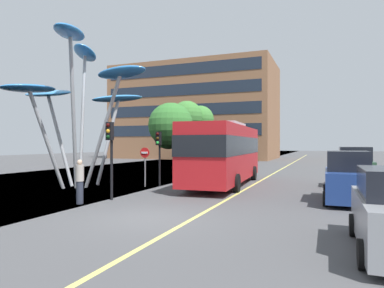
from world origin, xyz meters
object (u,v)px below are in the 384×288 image
at_px(traffic_light_kerb_near, 110,144).
at_px(no_entry_sign, 145,160).
at_px(traffic_light_kerb_far, 159,147).
at_px(red_bus, 225,151).
at_px(car_parked_mid, 348,179).
at_px(traffic_light_island_mid, 196,144).
at_px(leaf_sculpture, 78,79).
at_px(pedestrian, 80,181).
at_px(car_parked_far, 355,169).

relative_size(traffic_light_kerb_near, no_entry_sign, 1.51).
relative_size(traffic_light_kerb_far, no_entry_sign, 1.41).
relative_size(red_bus, car_parked_mid, 2.61).
bearing_deg(traffic_light_island_mid, car_parked_mid, -37.15).
bearing_deg(no_entry_sign, traffic_light_kerb_far, 31.30).
bearing_deg(leaf_sculpture, pedestrian, -49.82).
bearing_deg(traffic_light_island_mid, no_entry_sign, -99.90).
bearing_deg(leaf_sculpture, no_entry_sign, 22.95).
xyz_separation_m(traffic_light_kerb_far, traffic_light_island_mid, (0.30, 5.31, 0.16)).
distance_m(car_parked_mid, pedestrian, 11.34).
bearing_deg(leaf_sculpture, car_parked_mid, -0.64).
distance_m(leaf_sculpture, car_parked_mid, 15.26).
relative_size(red_bus, traffic_light_kerb_far, 3.43).
relative_size(red_bus, traffic_light_kerb_near, 3.19).
xyz_separation_m(car_parked_mid, pedestrian, (-10.42, -4.46, -0.09)).
height_order(leaf_sculpture, traffic_light_island_mid, leaf_sculpture).
height_order(leaf_sculpture, traffic_light_kerb_near, leaf_sculpture).
distance_m(red_bus, no_entry_sign, 4.88).
height_order(leaf_sculpture, pedestrian, leaf_sculpture).
xyz_separation_m(traffic_light_kerb_near, no_entry_sign, (-0.97, 4.87, -0.98)).
height_order(traffic_light_kerb_near, pedestrian, traffic_light_kerb_near).
xyz_separation_m(car_parked_far, no_entry_sign, (-11.43, -3.84, 0.45)).
xyz_separation_m(red_bus, no_entry_sign, (-4.12, -2.55, -0.54)).
bearing_deg(car_parked_far, no_entry_sign, -161.42).
bearing_deg(leaf_sculpture, red_bus, 27.82).
xyz_separation_m(red_bus, pedestrian, (-3.78, -8.68, -1.14)).
relative_size(car_parked_mid, no_entry_sign, 1.85).
xyz_separation_m(leaf_sculpture, car_parked_far, (14.99, 5.35, -5.18)).
distance_m(car_parked_far, no_entry_sign, 12.06).
xyz_separation_m(traffic_light_island_mid, car_parked_mid, (9.76, -7.40, -1.48)).
xyz_separation_m(leaf_sculpture, traffic_light_island_mid, (4.56, 7.24, -3.76)).
height_order(red_bus, no_entry_sign, red_bus).
relative_size(car_parked_far, no_entry_sign, 1.79).
bearing_deg(traffic_light_kerb_far, leaf_sculpture, -155.60).
xyz_separation_m(leaf_sculpture, traffic_light_kerb_near, (4.53, -3.36, -3.75)).
distance_m(red_bus, leaf_sculpture, 9.65).
bearing_deg(car_parked_mid, pedestrian, -156.83).
distance_m(traffic_light_kerb_near, no_entry_sign, 5.06).
bearing_deg(pedestrian, leaf_sculpture, 130.18).
bearing_deg(traffic_light_kerb_far, car_parked_far, 17.67).
bearing_deg(traffic_light_island_mid, car_parked_far, -10.26).
bearing_deg(traffic_light_island_mid, red_bus, -45.53).
distance_m(leaf_sculpture, car_parked_far, 16.74).
bearing_deg(pedestrian, traffic_light_kerb_far, 86.88).
bearing_deg(traffic_light_island_mid, leaf_sculpture, -122.22).
relative_size(traffic_light_kerb_far, pedestrian, 1.74).
height_order(traffic_light_island_mid, car_parked_far, traffic_light_island_mid).
bearing_deg(traffic_light_island_mid, pedestrian, -93.19).
height_order(red_bus, traffic_light_kerb_far, red_bus).
xyz_separation_m(traffic_light_island_mid, car_parked_far, (10.43, -1.89, -1.42)).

